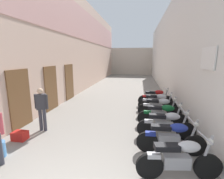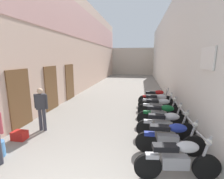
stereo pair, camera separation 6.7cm
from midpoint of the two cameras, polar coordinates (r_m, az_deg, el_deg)
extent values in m
plane|color=gray|center=(12.06, 3.12, -1.43)|extent=(39.73, 39.73, 0.00)
cube|color=beige|center=(14.48, -9.40, 14.73)|extent=(0.40, 23.73, 7.13)
cube|color=brown|center=(7.00, -29.78, -2.91)|extent=(0.06, 1.10, 2.20)
cube|color=brown|center=(8.76, -20.76, 0.42)|extent=(0.06, 1.10, 2.20)
cube|color=brown|center=(10.69, -14.88, 2.59)|extent=(0.06, 1.10, 2.20)
cube|color=#DBA39E|center=(14.60, -8.77, 20.92)|extent=(0.04, 23.73, 2.28)
cube|color=silver|center=(13.85, 18.36, 12.47)|extent=(0.40, 23.73, 6.15)
cube|color=white|center=(5.15, 30.32, 9.42)|extent=(0.04, 0.90, 0.60)
cube|color=beige|center=(26.60, 6.83, 9.80)|extent=(9.24, 2.00, 4.07)
cylinder|color=black|center=(4.38, 30.12, -22.48)|extent=(0.61, 0.16, 0.60)
cylinder|color=black|center=(3.99, 12.49, -24.76)|extent=(0.61, 0.16, 0.60)
cube|color=#9E9EA3|center=(4.06, 21.22, -22.51)|extent=(0.58, 0.28, 0.28)
ellipsoid|color=#B7B7BC|center=(3.96, 24.89, -17.69)|extent=(0.51, 0.32, 0.24)
cube|color=black|center=(3.82, 18.16, -18.64)|extent=(0.55, 0.29, 0.12)
cylinder|color=#9E9EA3|center=(4.18, 29.73, -18.60)|extent=(0.25, 0.09, 0.77)
cylinder|color=#9E9EA3|center=(3.99, 29.31, -14.34)|extent=(0.12, 0.58, 0.04)
sphere|color=silver|center=(4.09, 30.71, -15.42)|extent=(0.14, 0.14, 0.14)
cube|color=#B7B7BC|center=(3.86, 13.91, -21.53)|extent=(0.30, 0.18, 0.10)
cylinder|color=black|center=(5.11, 26.61, -17.15)|extent=(0.60, 0.09, 0.60)
cylinder|color=black|center=(4.87, 11.80, -17.56)|extent=(0.60, 0.09, 0.60)
cube|color=#9E9EA3|center=(4.89, 18.88, -16.27)|extent=(0.56, 0.21, 0.28)
ellipsoid|color=navy|center=(4.78, 21.93, -12.34)|extent=(0.48, 0.27, 0.24)
cube|color=black|center=(4.71, 16.32, -12.63)|extent=(0.52, 0.23, 0.12)
cylinder|color=#9E9EA3|center=(4.94, 26.18, -13.60)|extent=(0.25, 0.06, 0.77)
cylinder|color=#9E9EA3|center=(4.79, 25.73, -9.81)|extent=(0.05, 0.58, 0.04)
sphere|color=silver|center=(4.86, 27.00, -10.88)|extent=(0.14, 0.14, 0.14)
cube|color=navy|center=(4.76, 12.92, -14.82)|extent=(0.28, 0.14, 0.10)
cylinder|color=black|center=(5.84, 24.15, -13.29)|extent=(0.60, 0.09, 0.60)
cylinder|color=black|center=(5.68, 11.46, -13.20)|extent=(0.60, 0.09, 0.60)
cube|color=#9E9EA3|center=(5.68, 17.46, -12.21)|extent=(0.56, 0.21, 0.28)
ellipsoid|color=#B7B7BC|center=(5.58, 20.05, -8.82)|extent=(0.49, 0.27, 0.24)
cube|color=black|center=(5.53, 15.27, -8.94)|extent=(0.53, 0.23, 0.12)
cylinder|color=#9E9EA3|center=(5.70, 23.74, -10.08)|extent=(0.25, 0.07, 0.77)
cylinder|color=#9E9EA3|center=(5.57, 23.31, -6.71)|extent=(0.05, 0.58, 0.04)
sphere|color=silver|center=(5.63, 24.44, -7.70)|extent=(0.14, 0.14, 0.14)
cube|color=#B7B7BC|center=(5.58, 12.40, -10.79)|extent=(0.28, 0.15, 0.10)
cylinder|color=black|center=(6.60, 22.31, -10.32)|extent=(0.60, 0.13, 0.60)
cylinder|color=black|center=(6.54, 11.24, -9.87)|extent=(0.60, 0.13, 0.60)
cube|color=#9E9EA3|center=(6.50, 16.41, -9.14)|extent=(0.58, 0.25, 0.28)
ellipsoid|color=#0F5123|center=(6.40, 18.65, -6.19)|extent=(0.50, 0.30, 0.24)
cube|color=black|center=(6.38, 14.50, -6.17)|extent=(0.54, 0.27, 0.12)
cylinder|color=#9E9EA3|center=(6.47, 21.92, -7.41)|extent=(0.25, 0.08, 0.77)
cylinder|color=#9E9EA3|center=(6.37, 21.52, -4.40)|extent=(0.09, 0.58, 0.04)
sphere|color=silver|center=(6.41, 22.52, -5.30)|extent=(0.14, 0.14, 0.14)
cube|color=#0F5123|center=(6.45, 12.04, -7.75)|extent=(0.29, 0.16, 0.10)
cylinder|color=black|center=(7.46, 20.72, -7.74)|extent=(0.61, 0.17, 0.60)
cylinder|color=black|center=(7.50, 11.07, -7.11)|extent=(0.61, 0.17, 0.60)
cube|color=#9E9EA3|center=(7.42, 15.54, -6.54)|extent=(0.58, 0.28, 0.28)
ellipsoid|color=#B7B7BC|center=(7.31, 17.49, -3.97)|extent=(0.51, 0.33, 0.24)
cube|color=black|center=(7.33, 13.88, -3.89)|extent=(0.55, 0.30, 0.12)
cylinder|color=#9E9EA3|center=(7.35, 20.36, -5.12)|extent=(0.25, 0.10, 0.77)
cylinder|color=#9E9EA3|center=(7.26, 19.99, -2.44)|extent=(0.13, 0.58, 0.04)
sphere|color=silver|center=(7.29, 20.88, -3.26)|extent=(0.14, 0.14, 0.14)
cube|color=#B7B7BC|center=(7.41, 11.76, -5.24)|extent=(0.30, 0.18, 0.10)
cylinder|color=black|center=(8.27, 19.59, -5.82)|extent=(0.61, 0.17, 0.60)
cylinder|color=black|center=(8.31, 10.92, -5.28)|extent=(0.61, 0.17, 0.60)
cube|color=#9E9EA3|center=(8.23, 14.94, -4.75)|extent=(0.58, 0.28, 0.28)
ellipsoid|color=#B7B7BC|center=(8.14, 16.68, -2.41)|extent=(0.51, 0.33, 0.24)
cube|color=black|center=(8.16, 13.45, -2.35)|extent=(0.55, 0.29, 0.12)
cylinder|color=#9E9EA3|center=(8.17, 19.26, -3.45)|extent=(0.25, 0.09, 0.77)
cylinder|color=#9E9EA3|center=(8.09, 18.93, -1.02)|extent=(0.12, 0.58, 0.04)
sphere|color=silver|center=(8.12, 19.73, -1.76)|extent=(0.14, 0.14, 0.14)
cube|color=#B7B7BC|center=(8.23, 11.54, -3.58)|extent=(0.30, 0.18, 0.10)
cylinder|color=black|center=(9.31, 18.48, -3.88)|extent=(0.60, 0.13, 0.60)
cylinder|color=black|center=(9.10, 10.79, -3.84)|extent=(0.60, 0.13, 0.60)
cube|color=#9E9EA3|center=(9.15, 14.41, -3.14)|extent=(0.57, 0.24, 0.28)
ellipsoid|color=#AD1414|center=(9.11, 15.94, -0.95)|extent=(0.50, 0.30, 0.24)
cube|color=black|center=(9.04, 13.07, -1.03)|extent=(0.54, 0.26, 0.12)
cylinder|color=#9E9EA3|center=(9.21, 18.19, -1.77)|extent=(0.25, 0.08, 0.77)
cylinder|color=#9E9EA3|center=(9.13, 17.89, 0.37)|extent=(0.08, 0.58, 0.04)
sphere|color=silver|center=(9.18, 18.59, -0.25)|extent=(0.14, 0.14, 0.14)
cube|color=#AD1414|center=(9.05, 11.35, -2.25)|extent=(0.29, 0.16, 0.10)
cylinder|color=#383842|center=(5.07, -34.96, -16.83)|extent=(0.12, 0.12, 0.82)
cylinder|color=#B23D47|center=(4.72, -34.65, -9.83)|extent=(0.08, 0.08, 0.52)
cylinder|color=#383842|center=(6.54, -23.99, -9.63)|extent=(0.12, 0.12, 0.82)
cylinder|color=#383842|center=(6.45, -22.78, -9.80)|extent=(0.12, 0.12, 0.82)
cube|color=#333338|center=(6.29, -23.86, -3.91)|extent=(0.39, 0.34, 0.54)
sphere|color=#DBB28E|center=(6.21, -24.14, -0.52)|extent=(0.20, 0.20, 0.20)
cylinder|color=#333338|center=(6.42, -25.51, -3.77)|extent=(0.08, 0.08, 0.52)
cylinder|color=#333338|center=(6.18, -22.15, -4.05)|extent=(0.08, 0.08, 0.52)
cube|color=red|center=(6.23, -29.83, -13.87)|extent=(0.44, 0.32, 0.28)
camera|label=1|loc=(0.03, -90.24, -0.05)|focal=26.08mm
camera|label=2|loc=(0.03, 89.76, 0.05)|focal=26.08mm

